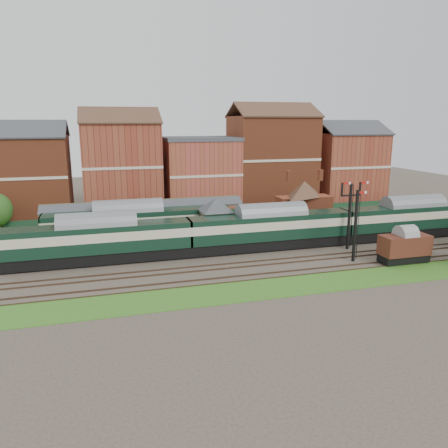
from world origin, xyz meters
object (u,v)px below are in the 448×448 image
object	(u,v)px
semaphore_bracket	(350,211)
dmu_train	(271,227)
signal_box	(216,221)
goods_van_a	(405,246)
platform_railcar	(129,224)

from	to	relation	value
semaphore_bracket	dmu_train	xyz separation A→B (m)	(-9.06, 2.50, -1.95)
signal_box	semaphore_bracket	distance (m)	16.16
dmu_train	goods_van_a	bearing A→B (deg)	-36.87
semaphore_bracket	signal_box	bearing A→B (deg)	159.08
goods_van_a	semaphore_bracket	bearing A→B (deg)	114.34
signal_box	goods_van_a	distance (m)	21.80
semaphore_bracket	dmu_train	size ratio (longest dim) A/B	0.14
dmu_train	goods_van_a	size ratio (longest dim) A/B	11.18
platform_railcar	goods_van_a	distance (m)	32.33
semaphore_bracket	dmu_train	distance (m)	9.60
semaphore_bracket	goods_van_a	distance (m)	7.65
signal_box	goods_van_a	size ratio (longest dim) A/B	1.11
platform_railcar	goods_van_a	xyz separation A→B (m)	(28.36, -15.50, -0.85)
signal_box	platform_railcar	distance (m)	10.89
dmu_train	semaphore_bracket	bearing A→B (deg)	-15.43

